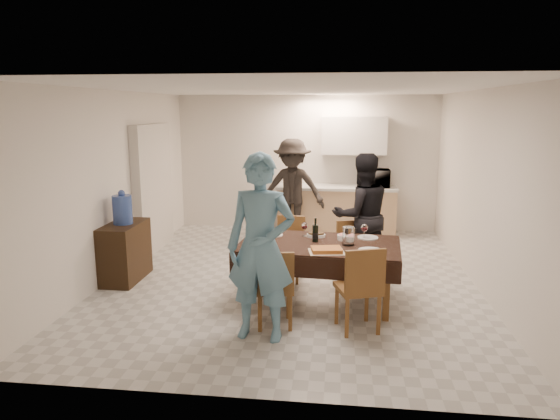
# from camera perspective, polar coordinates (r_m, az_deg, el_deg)

# --- Properties ---
(floor) EXTENTS (5.00, 6.00, 0.02)m
(floor) POSITION_cam_1_polar(r_m,az_deg,el_deg) (7.10, 1.26, -7.79)
(floor) COLOR beige
(floor) RESTS_ON ground
(ceiling) EXTENTS (5.00, 6.00, 0.02)m
(ceiling) POSITION_cam_1_polar(r_m,az_deg,el_deg) (6.70, 1.37, 13.68)
(ceiling) COLOR white
(ceiling) RESTS_ON wall_back
(wall_back) EXTENTS (5.00, 0.02, 2.60)m
(wall_back) POSITION_cam_1_polar(r_m,az_deg,el_deg) (9.74, 3.01, 5.36)
(wall_back) COLOR silver
(wall_back) RESTS_ON floor
(wall_front) EXTENTS (5.00, 0.02, 2.60)m
(wall_front) POSITION_cam_1_polar(r_m,az_deg,el_deg) (3.87, -2.96, -4.26)
(wall_front) COLOR silver
(wall_front) RESTS_ON floor
(wall_left) EXTENTS (0.02, 6.00, 2.60)m
(wall_left) POSITION_cam_1_polar(r_m,az_deg,el_deg) (7.44, -18.25, 2.86)
(wall_left) COLOR silver
(wall_left) RESTS_ON floor
(wall_right) EXTENTS (0.02, 6.00, 2.60)m
(wall_right) POSITION_cam_1_polar(r_m,az_deg,el_deg) (7.00, 22.15, 2.06)
(wall_right) COLOR silver
(wall_right) RESTS_ON floor
(stub_partition) EXTENTS (0.15, 1.40, 2.10)m
(stub_partition) POSITION_cam_1_polar(r_m,az_deg,el_deg) (8.54, -14.30, 2.44)
(stub_partition) COLOR beige
(stub_partition) RESTS_ON floor
(kitchen_base_cabinet) EXTENTS (2.20, 0.60, 0.86)m
(kitchen_base_cabinet) POSITION_cam_1_polar(r_m,az_deg,el_deg) (9.54, 6.42, -0.12)
(kitchen_base_cabinet) COLOR #A07E60
(kitchen_base_cabinet) RESTS_ON floor
(kitchen_worktop) EXTENTS (2.24, 0.64, 0.05)m
(kitchen_worktop) POSITION_cam_1_polar(r_m,az_deg,el_deg) (9.46, 6.48, 2.58)
(kitchen_worktop) COLOR beige
(kitchen_worktop) RESTS_ON kitchen_base_cabinet
(upper_cabinet) EXTENTS (1.20, 0.34, 0.70)m
(upper_cabinet) POSITION_cam_1_polar(r_m,az_deg,el_deg) (9.50, 8.45, 8.42)
(upper_cabinet) COLOR silver
(upper_cabinet) RESTS_ON wall_back
(dining_table) EXTENTS (2.00, 1.27, 0.75)m
(dining_table) POSITION_cam_1_polar(r_m,az_deg,el_deg) (6.09, 4.48, -4.09)
(dining_table) COLOR black
(dining_table) RESTS_ON floor
(chair_near_left) EXTENTS (0.46, 0.47, 0.48)m
(chair_near_left) POSITION_cam_1_polar(r_m,az_deg,el_deg) (5.39, -0.75, -8.10)
(chair_near_left) COLOR brown
(chair_near_left) RESTS_ON floor
(chair_near_right) EXTENTS (0.54, 0.55, 0.51)m
(chair_near_right) POSITION_cam_1_polar(r_m,az_deg,el_deg) (5.33, 8.97, -8.00)
(chair_near_right) COLOR brown
(chair_near_right) RESTS_ON floor
(chair_far_left) EXTENTS (0.45, 0.45, 0.47)m
(chair_far_left) POSITION_cam_1_polar(r_m,az_deg,el_deg) (6.81, 0.90, -3.90)
(chair_far_left) COLOR brown
(chair_far_left) RESTS_ON floor
(chair_far_right) EXTENTS (0.50, 0.51, 0.45)m
(chair_far_right) POSITION_cam_1_polar(r_m,az_deg,el_deg) (6.79, 8.50, -4.29)
(chair_far_right) COLOR brown
(chair_far_right) RESTS_ON floor
(console) EXTENTS (0.43, 0.87, 0.80)m
(console) POSITION_cam_1_polar(r_m,az_deg,el_deg) (7.25, -17.28, -4.59)
(console) COLOR black
(console) RESTS_ON floor
(water_jug) EXTENTS (0.26, 0.26, 0.39)m
(water_jug) POSITION_cam_1_polar(r_m,az_deg,el_deg) (7.11, -17.56, 0.04)
(water_jug) COLOR #3D5DB2
(water_jug) RESTS_ON console
(wine_bottle) EXTENTS (0.07, 0.07, 0.30)m
(wine_bottle) POSITION_cam_1_polar(r_m,az_deg,el_deg) (6.09, 4.06, -2.28)
(wine_bottle) COLOR black
(wine_bottle) RESTS_ON dining_table
(water_pitcher) EXTENTS (0.14, 0.14, 0.22)m
(water_pitcher) POSITION_cam_1_polar(r_m,az_deg,el_deg) (6.00, 7.83, -2.96)
(water_pitcher) COLOR white
(water_pitcher) RESTS_ON dining_table
(savoury_tart) EXTENTS (0.44, 0.36, 0.05)m
(savoury_tart) POSITION_cam_1_polar(r_m,az_deg,el_deg) (5.71, 5.34, -4.56)
(savoury_tart) COLOR #BE7437
(savoury_tart) RESTS_ON dining_table
(salad_bowl) EXTENTS (0.17, 0.17, 0.06)m
(salad_bowl) POSITION_cam_1_polar(r_m,az_deg,el_deg) (6.24, 7.32, -3.12)
(salad_bowl) COLOR white
(salad_bowl) RESTS_ON dining_table
(mushroom_dish) EXTENTS (0.22, 0.22, 0.04)m
(mushroom_dish) POSITION_cam_1_polar(r_m,az_deg,el_deg) (6.35, 4.15, -2.93)
(mushroom_dish) COLOR white
(mushroom_dish) RESTS_ON dining_table
(wine_glass_a) EXTENTS (0.09, 0.09, 0.19)m
(wine_glass_a) POSITION_cam_1_polar(r_m,az_deg,el_deg) (5.86, -0.98, -3.35)
(wine_glass_a) COLOR white
(wine_glass_a) RESTS_ON dining_table
(wine_glass_b) EXTENTS (0.09, 0.09, 0.20)m
(wine_glass_b) POSITION_cam_1_polar(r_m,az_deg,el_deg) (6.30, 9.60, -2.43)
(wine_glass_b) COLOR white
(wine_glass_b) RESTS_ON dining_table
(wine_glass_c) EXTENTS (0.08, 0.08, 0.18)m
(wine_glass_c) POSITION_cam_1_polar(r_m,az_deg,el_deg) (6.36, 2.81, -2.21)
(wine_glass_c) COLOR white
(wine_glass_c) RESTS_ON dining_table
(plate_near_left) EXTENTS (0.24, 0.24, 0.01)m
(plate_near_left) POSITION_cam_1_polar(r_m,az_deg,el_deg) (5.84, -1.54, -4.31)
(plate_near_left) COLOR white
(plate_near_left) RESTS_ON dining_table
(plate_near_right) EXTENTS (0.29, 0.29, 0.02)m
(plate_near_right) POSITION_cam_1_polar(r_m,az_deg,el_deg) (5.80, 10.32, -4.61)
(plate_near_right) COLOR white
(plate_near_right) RESTS_ON dining_table
(plate_far_left) EXTENTS (0.25, 0.25, 0.01)m
(plate_far_left) POSITION_cam_1_polar(r_m,az_deg,el_deg) (6.42, -0.76, -2.85)
(plate_far_left) COLOR white
(plate_far_left) RESTS_ON dining_table
(plate_far_right) EXTENTS (0.26, 0.26, 0.01)m
(plate_far_right) POSITION_cam_1_polar(r_m,az_deg,el_deg) (6.38, 10.01, -3.12)
(plate_far_right) COLOR white
(plate_far_right) RESTS_ON dining_table
(microwave) EXTENTS (0.59, 0.40, 0.33)m
(microwave) POSITION_cam_1_polar(r_m,az_deg,el_deg) (9.45, 10.62, 3.61)
(microwave) COLOR silver
(microwave) RESTS_ON kitchen_worktop
(person_near) EXTENTS (0.75, 0.54, 1.93)m
(person_near) POSITION_cam_1_polar(r_m,az_deg,el_deg) (5.07, -2.21, -4.33)
(person_near) COLOR #5E91AD
(person_near) RESTS_ON floor
(person_far) EXTENTS (1.02, 0.90, 1.75)m
(person_far) POSITION_cam_1_polar(r_m,az_deg,el_deg) (7.08, 9.31, -0.64)
(person_far) COLOR black
(person_far) RESTS_ON floor
(person_kitchen) EXTENTS (1.18, 0.68, 1.82)m
(person_kitchen) POSITION_cam_1_polar(r_m,az_deg,el_deg) (9.05, 1.39, 2.40)
(person_kitchen) COLOR black
(person_kitchen) RESTS_ON floor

